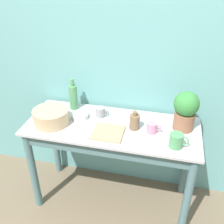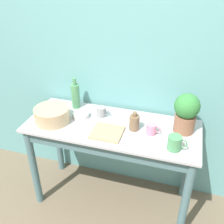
{
  "view_description": "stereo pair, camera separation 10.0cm",
  "coord_description": "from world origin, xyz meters",
  "px_view_note": "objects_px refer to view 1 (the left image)",
  "views": [
    {
      "loc": [
        0.38,
        -1.36,
        1.92
      ],
      "look_at": [
        0.0,
        0.27,
        0.92
      ],
      "focal_mm": 42.0,
      "sensor_mm": 36.0,
      "label": 1
    },
    {
      "loc": [
        0.48,
        -1.33,
        1.92
      ],
      "look_at": [
        0.0,
        0.27,
        0.92
      ],
      "focal_mm": 42.0,
      "sensor_mm": 36.0,
      "label": 2
    }
  ],
  "objects_px": {
    "bottle_tall": "(73,97)",
    "mug_pink": "(152,128)",
    "mug_grey": "(101,112)",
    "bowl_small_enamel_white": "(80,116)",
    "bottle_short": "(135,122)",
    "tray_board": "(108,132)",
    "mug_green": "(176,141)",
    "bowl_wash_large": "(51,117)",
    "potted_plant": "(186,110)"
  },
  "relations": [
    {
      "from": "tray_board",
      "to": "bowl_wash_large",
      "type": "bearing_deg",
      "value": 175.79
    },
    {
      "from": "potted_plant",
      "to": "mug_grey",
      "type": "height_order",
      "value": "potted_plant"
    },
    {
      "from": "bottle_tall",
      "to": "mug_pink",
      "type": "distance_m",
      "value": 0.71
    },
    {
      "from": "bottle_tall",
      "to": "tray_board",
      "type": "xyz_separation_m",
      "value": [
        0.37,
        -0.29,
        -0.11
      ]
    },
    {
      "from": "bowl_small_enamel_white",
      "to": "tray_board",
      "type": "bearing_deg",
      "value": -29.32
    },
    {
      "from": "bottle_tall",
      "to": "bowl_wash_large",
      "type": "bearing_deg",
      "value": -109.49
    },
    {
      "from": "mug_pink",
      "to": "mug_green",
      "type": "relative_size",
      "value": 0.82
    },
    {
      "from": "bottle_tall",
      "to": "bowl_small_enamel_white",
      "type": "bearing_deg",
      "value": -54.39
    },
    {
      "from": "mug_pink",
      "to": "tray_board",
      "type": "xyz_separation_m",
      "value": [
        -0.31,
        -0.09,
        -0.03
      ]
    },
    {
      "from": "mug_grey",
      "to": "bowl_small_enamel_white",
      "type": "bearing_deg",
      "value": -157.63
    },
    {
      "from": "bottle_tall",
      "to": "bottle_short",
      "type": "relative_size",
      "value": 1.84
    },
    {
      "from": "bottle_tall",
      "to": "mug_green",
      "type": "height_order",
      "value": "bottle_tall"
    },
    {
      "from": "bowl_small_enamel_white",
      "to": "tray_board",
      "type": "xyz_separation_m",
      "value": [
        0.27,
        -0.15,
        -0.01
      ]
    },
    {
      "from": "potted_plant",
      "to": "bowl_wash_large",
      "type": "bearing_deg",
      "value": -170.94
    },
    {
      "from": "mug_pink",
      "to": "mug_green",
      "type": "height_order",
      "value": "mug_green"
    },
    {
      "from": "bowl_wash_large",
      "to": "bottle_tall",
      "type": "bearing_deg",
      "value": 70.51
    },
    {
      "from": "potted_plant",
      "to": "tray_board",
      "type": "relative_size",
      "value": 1.35
    },
    {
      "from": "mug_grey",
      "to": "bottle_tall",
      "type": "bearing_deg",
      "value": 163.66
    },
    {
      "from": "bottle_tall",
      "to": "mug_green",
      "type": "relative_size",
      "value": 2.07
    },
    {
      "from": "mug_pink",
      "to": "bowl_wash_large",
      "type": "bearing_deg",
      "value": -175.9
    },
    {
      "from": "mug_grey",
      "to": "bowl_small_enamel_white",
      "type": "xyz_separation_m",
      "value": [
        -0.16,
        -0.06,
        -0.02
      ]
    },
    {
      "from": "tray_board",
      "to": "bottle_tall",
      "type": "bearing_deg",
      "value": 141.83
    },
    {
      "from": "bottle_short",
      "to": "mug_green",
      "type": "bearing_deg",
      "value": -26.19
    },
    {
      "from": "mug_pink",
      "to": "bowl_small_enamel_white",
      "type": "bearing_deg",
      "value": 173.89
    },
    {
      "from": "bottle_short",
      "to": "mug_green",
      "type": "relative_size",
      "value": 1.13
    },
    {
      "from": "mug_grey",
      "to": "tray_board",
      "type": "height_order",
      "value": "mug_grey"
    },
    {
      "from": "potted_plant",
      "to": "bowl_small_enamel_white",
      "type": "relative_size",
      "value": 2.3
    },
    {
      "from": "potted_plant",
      "to": "bottle_short",
      "type": "distance_m",
      "value": 0.38
    },
    {
      "from": "mug_pink",
      "to": "potted_plant",
      "type": "bearing_deg",
      "value": 25.0
    },
    {
      "from": "mug_pink",
      "to": "bottle_tall",
      "type": "bearing_deg",
      "value": 163.57
    },
    {
      "from": "bottle_short",
      "to": "bottle_tall",
      "type": "bearing_deg",
      "value": 161.58
    },
    {
      "from": "potted_plant",
      "to": "mug_pink",
      "type": "xyz_separation_m",
      "value": [
        -0.22,
        -0.1,
        -0.12
      ]
    },
    {
      "from": "mug_green",
      "to": "bottle_tall",
      "type": "bearing_deg",
      "value": 158.67
    },
    {
      "from": "bowl_wash_large",
      "to": "mug_green",
      "type": "relative_size",
      "value": 2.08
    },
    {
      "from": "bowl_wash_large",
      "to": "tray_board",
      "type": "height_order",
      "value": "bowl_wash_large"
    },
    {
      "from": "bowl_wash_large",
      "to": "mug_grey",
      "type": "height_order",
      "value": "bowl_wash_large"
    },
    {
      "from": "bottle_short",
      "to": "mug_pink",
      "type": "xyz_separation_m",
      "value": [
        0.13,
        -0.02,
        -0.02
      ]
    },
    {
      "from": "potted_plant",
      "to": "bowl_wash_large",
      "type": "relative_size",
      "value": 1.11
    },
    {
      "from": "mug_green",
      "to": "bowl_small_enamel_white",
      "type": "bearing_deg",
      "value": 165.49
    },
    {
      "from": "bottle_short",
      "to": "bowl_wash_large",
      "type": "bearing_deg",
      "value": -173.41
    },
    {
      "from": "mug_grey",
      "to": "potted_plant",
      "type": "bearing_deg",
      "value": -2.05
    },
    {
      "from": "mug_pink",
      "to": "mug_grey",
      "type": "bearing_deg",
      "value": 163.52
    },
    {
      "from": "bowl_wash_large",
      "to": "bowl_small_enamel_white",
      "type": "xyz_separation_m",
      "value": [
        0.19,
        0.12,
        -0.04
      ]
    },
    {
      "from": "potted_plant",
      "to": "bottle_short",
      "type": "height_order",
      "value": "potted_plant"
    },
    {
      "from": "mug_grey",
      "to": "bowl_small_enamel_white",
      "type": "relative_size",
      "value": 0.83
    },
    {
      "from": "mug_pink",
      "to": "bowl_small_enamel_white",
      "type": "height_order",
      "value": "mug_pink"
    },
    {
      "from": "bottle_tall",
      "to": "mug_grey",
      "type": "bearing_deg",
      "value": -16.34
    },
    {
      "from": "mug_pink",
      "to": "bowl_small_enamel_white",
      "type": "distance_m",
      "value": 0.59
    },
    {
      "from": "mug_green",
      "to": "bowl_small_enamel_white",
      "type": "xyz_separation_m",
      "value": [
        -0.76,
        0.2,
        -0.03
      ]
    },
    {
      "from": "mug_pink",
      "to": "mug_green",
      "type": "distance_m",
      "value": 0.22
    }
  ]
}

